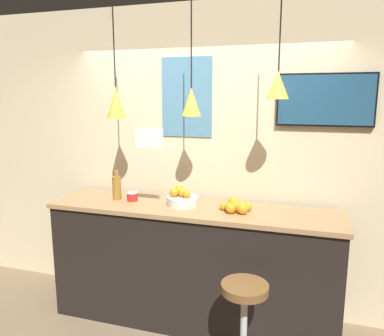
{
  "coord_description": "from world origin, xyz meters",
  "views": [
    {
      "loc": [
        0.94,
        -2.36,
        2.06
      ],
      "look_at": [
        0.0,
        0.66,
        1.45
      ],
      "focal_mm": 35.0,
      "sensor_mm": 36.0,
      "label": 1
    }
  ],
  "objects": [
    {
      "name": "wall_poster",
      "position": [
        -0.17,
        1.04,
        2.05
      ],
      "size": [
        0.49,
        0.01,
        0.74
      ],
      "color": "teal"
    },
    {
      "name": "fruit_bowl",
      "position": [
        -0.1,
        0.7,
        1.16
      ],
      "size": [
        0.28,
        0.28,
        0.17
      ],
      "color": "beige",
      "rests_on": "service_counter"
    },
    {
      "name": "pendant_lamp_right",
      "position": [
        0.7,
        0.64,
        2.14
      ],
      "size": [
        0.17,
        0.17,
        0.77
      ],
      "color": "black"
    },
    {
      "name": "pendant_lamp_middle",
      "position": [
        0.0,
        0.64,
        2.02
      ],
      "size": [
        0.16,
        0.16,
        0.91
      ],
      "color": "black"
    },
    {
      "name": "juice_bottle",
      "position": [
        -0.75,
        0.69,
        1.22
      ],
      "size": [
        0.08,
        0.08,
        0.28
      ],
      "color": "olive",
      "rests_on": "service_counter"
    },
    {
      "name": "mounted_tv",
      "position": [
        1.06,
        1.02,
        2.03
      ],
      "size": [
        0.8,
        0.04,
        0.44
      ],
      "color": "black"
    },
    {
      "name": "service_counter",
      "position": [
        0.0,
        0.66,
        0.55
      ],
      "size": [
        2.58,
        0.6,
        1.1
      ],
      "color": "black",
      "rests_on": "ground_plane"
    },
    {
      "name": "pendant_lamp_left",
      "position": [
        -0.7,
        0.64,
        2.0
      ],
      "size": [
        0.17,
        0.17,
        0.94
      ],
      "color": "black"
    },
    {
      "name": "hanging_menu_board",
      "position": [
        -0.3,
        0.44,
        1.72
      ],
      "size": [
        0.24,
        0.01,
        0.17
      ],
      "color": "white"
    },
    {
      "name": "orange_pile",
      "position": [
        0.39,
        0.67,
        1.14
      ],
      "size": [
        0.27,
        0.29,
        0.09
      ],
      "color": "orange",
      "rests_on": "service_counter"
    },
    {
      "name": "back_wall",
      "position": [
        0.0,
        1.07,
        1.45
      ],
      "size": [
        8.0,
        0.06,
        2.9
      ],
      "color": "beige",
      "rests_on": "ground_plane"
    },
    {
      "name": "spread_jar",
      "position": [
        -0.59,
        0.69,
        1.14
      ],
      "size": [
        0.1,
        0.1,
        0.08
      ],
      "color": "red",
      "rests_on": "service_counter"
    },
    {
      "name": "bar_stool",
      "position": [
        0.57,
        0.07,
        0.48
      ],
      "size": [
        0.42,
        0.42,
        0.76
      ],
      "color": "#B7B7BC",
      "rests_on": "ground_plane"
    }
  ]
}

